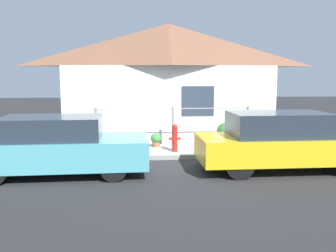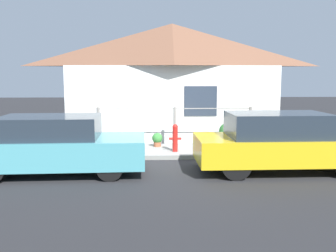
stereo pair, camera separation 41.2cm
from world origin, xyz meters
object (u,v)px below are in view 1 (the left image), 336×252
(car_left, at_px, (58,146))
(car_right, at_px, (282,142))
(potted_plant_by_fence, at_px, (94,140))
(potted_plant_near_hydrant, at_px, (156,139))
(potted_plant_corner, at_px, (226,132))
(fire_hydrant, at_px, (175,137))

(car_left, xyz_separation_m, car_right, (5.34, 0.00, 0.03))
(car_left, bearing_deg, potted_plant_by_fence, 75.70)
(car_right, height_order, potted_plant_by_fence, car_right)
(potted_plant_near_hydrant, height_order, potted_plant_corner, potted_plant_corner)
(car_left, distance_m, potted_plant_corner, 5.45)
(car_left, relative_size, fire_hydrant, 5.16)
(car_right, height_order, potted_plant_near_hydrant, car_right)
(potted_plant_by_fence, bearing_deg, fire_hydrant, -13.98)
(car_right, xyz_separation_m, potted_plant_near_hydrant, (-2.94, 2.66, -0.36))
(car_left, bearing_deg, fire_hydrant, 30.84)
(car_right, distance_m, potted_plant_corner, 2.97)
(car_right, relative_size, potted_plant_corner, 5.96)
(potted_plant_near_hydrant, xyz_separation_m, potted_plant_corner, (2.22, 0.21, 0.17))
(car_right, relative_size, potted_plant_by_fence, 8.38)
(car_left, xyz_separation_m, potted_plant_near_hydrant, (2.40, 2.67, -0.33))
(fire_hydrant, relative_size, potted_plant_corner, 1.14)
(fire_hydrant, xyz_separation_m, potted_plant_by_fence, (-2.37, 0.59, -0.15))
(car_left, height_order, fire_hydrant, car_left)
(car_right, distance_m, potted_plant_near_hydrant, 3.99)
(car_left, height_order, potted_plant_by_fence, car_left)
(fire_hydrant, height_order, potted_plant_by_fence, fire_hydrant)
(fire_hydrant, height_order, potted_plant_near_hydrant, fire_hydrant)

